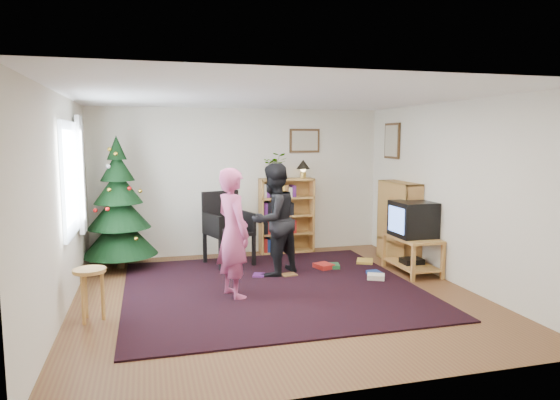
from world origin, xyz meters
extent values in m
plane|color=brown|center=(0.00, 0.00, 0.00)|extent=(5.00, 5.00, 0.00)
plane|color=white|center=(0.00, 0.00, 2.50)|extent=(5.00, 5.00, 0.00)
cube|color=silver|center=(0.00, 2.50, 1.25)|extent=(5.00, 0.02, 2.50)
cube|color=silver|center=(0.00, -2.50, 1.25)|extent=(5.00, 0.02, 2.50)
cube|color=silver|center=(-2.50, 0.00, 1.25)|extent=(0.02, 5.00, 2.50)
cube|color=silver|center=(2.50, 0.00, 1.25)|extent=(0.02, 5.00, 2.50)
cube|color=black|center=(0.00, 0.30, 0.01)|extent=(3.80, 3.60, 0.02)
cube|color=silver|center=(-2.47, 0.60, 1.50)|extent=(0.04, 1.20, 1.40)
cube|color=silver|center=(-2.43, 1.30, 1.50)|extent=(0.06, 0.35, 1.60)
cube|color=#4C3319|center=(1.15, 2.48, 1.95)|extent=(0.55, 0.03, 0.42)
cube|color=beige|center=(1.15, 2.48, 1.95)|extent=(0.47, 0.01, 0.34)
cube|color=#4C3319|center=(2.48, 1.75, 1.95)|extent=(0.03, 0.50, 0.60)
cube|color=beige|center=(2.48, 1.75, 1.95)|extent=(0.01, 0.42, 0.52)
cylinder|color=#3F2816|center=(-1.99, 1.92, 0.11)|extent=(0.11, 0.11, 0.22)
cone|color=black|center=(-1.99, 1.92, 0.53)|extent=(1.12, 1.12, 0.63)
cone|color=black|center=(-1.99, 1.92, 0.92)|extent=(0.94, 0.94, 0.56)
cone|color=black|center=(-1.99, 1.92, 1.26)|extent=(0.72, 0.72, 0.50)
cone|color=black|center=(-1.99, 1.92, 1.58)|extent=(0.51, 0.51, 0.43)
cone|color=black|center=(-1.99, 1.92, 1.86)|extent=(0.29, 0.29, 0.36)
cube|color=#BA8042|center=(0.78, 2.34, 0.65)|extent=(0.95, 0.30, 1.30)
cube|color=#BA8042|center=(0.78, 2.34, 1.29)|extent=(0.95, 0.30, 0.03)
cube|color=#BA8042|center=(2.34, 1.19, 0.65)|extent=(0.30, 0.95, 1.30)
cube|color=#BA8042|center=(2.34, 1.19, 1.29)|extent=(0.30, 0.95, 0.03)
cube|color=#BA8042|center=(2.22, 0.54, 0.53)|extent=(0.53, 0.95, 0.04)
cube|color=#BA8042|center=(1.99, 0.10, 0.26)|extent=(0.05, 0.05, 0.51)
cube|color=#BA8042|center=(2.45, 0.10, 0.26)|extent=(0.05, 0.05, 0.51)
cube|color=#BA8042|center=(1.99, 0.99, 0.26)|extent=(0.05, 0.05, 0.51)
cube|color=#BA8042|center=(2.45, 0.99, 0.26)|extent=(0.05, 0.05, 0.51)
cube|color=#BA8042|center=(2.22, 0.54, 0.12)|extent=(0.49, 0.91, 0.03)
cube|color=black|center=(2.22, 0.54, 0.17)|extent=(0.30, 0.25, 0.08)
cube|color=black|center=(2.22, 0.54, 0.81)|extent=(0.54, 0.59, 0.52)
cube|color=#5782ED|center=(1.94, 0.54, 0.81)|extent=(0.01, 0.46, 0.37)
cube|color=black|center=(-0.34, 1.69, 0.52)|extent=(0.79, 0.79, 0.05)
cube|color=black|center=(-0.34, 1.98, 0.84)|extent=(0.62, 0.24, 0.63)
cube|color=black|center=(-0.63, 1.41, 0.26)|extent=(0.06, 0.06, 0.52)
cube|color=black|center=(-0.06, 1.41, 0.26)|extent=(0.06, 0.06, 0.52)
cube|color=black|center=(-0.63, 1.98, 0.26)|extent=(0.06, 0.06, 0.52)
cube|color=black|center=(-0.06, 1.98, 0.26)|extent=(0.06, 0.06, 0.52)
cylinder|color=#BA8042|center=(-2.20, -0.32, 0.57)|extent=(0.35, 0.35, 0.04)
cylinder|color=#BA8042|center=(-2.07, -0.32, 0.27)|extent=(0.04, 0.04, 0.55)
cylinder|color=#BA8042|center=(-2.26, -0.21, 0.27)|extent=(0.04, 0.04, 0.55)
cylinder|color=#BA8042|center=(-2.26, -0.43, 0.27)|extent=(0.04, 0.04, 0.55)
imported|color=#B74979|center=(-0.54, 0.09, 0.82)|extent=(0.56, 0.69, 1.64)
imported|color=black|center=(0.19, 0.95, 0.82)|extent=(1.00, 0.95, 1.64)
imported|color=gray|center=(0.58, 2.34, 1.52)|extent=(0.48, 0.44, 0.45)
cylinder|color=#A57F33|center=(1.08, 2.34, 1.35)|extent=(0.10, 0.10, 0.10)
sphere|color=#FFD88C|center=(1.08, 2.34, 1.46)|extent=(0.10, 0.10, 0.10)
cone|color=black|center=(1.08, 2.34, 1.54)|extent=(0.24, 0.24, 0.16)
cube|color=#A51E19|center=(1.01, 1.05, 0.04)|extent=(0.20, 0.20, 0.08)
cube|color=navy|center=(1.59, 0.50, 0.04)|extent=(0.20, 0.20, 0.08)
cube|color=#1E592D|center=(1.15, 1.05, 0.04)|extent=(0.20, 0.20, 0.08)
cube|color=gold|center=(1.77, 1.22, 0.04)|extent=(0.20, 0.20, 0.08)
cube|color=brown|center=(0.39, 0.81, 0.04)|extent=(0.20, 0.20, 0.08)
cube|color=beige|center=(1.52, 0.29, 0.04)|extent=(0.20, 0.20, 0.08)
cube|color=#4C1959|center=(-0.04, 0.88, 0.04)|extent=(0.20, 0.20, 0.08)
camera|label=1|loc=(-1.56, -5.97, 2.00)|focal=32.00mm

